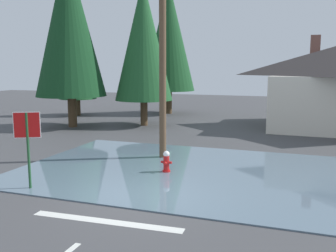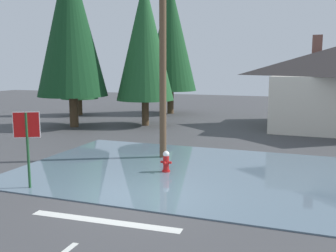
{
  "view_description": "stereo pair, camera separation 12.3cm",
  "coord_description": "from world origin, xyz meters",
  "px_view_note": "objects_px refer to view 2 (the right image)",
  "views": [
    {
      "loc": [
        4.35,
        -9.76,
        3.74
      ],
      "look_at": [
        -0.41,
        3.76,
        1.5
      ],
      "focal_mm": 40.71,
      "sensor_mm": 36.0,
      "label": 1
    },
    {
      "loc": [
        4.47,
        -9.72,
        3.74
      ],
      "look_at": [
        -0.41,
        3.76,
        1.5
      ],
      "focal_mm": 40.71,
      "sensor_mm": 36.0,
      "label": 2
    }
  ],
  "objects_px": {
    "utility_pole": "(163,48)",
    "pine_tree_mid_left": "(78,61)",
    "pine_tree_far_center": "(171,37)",
    "fire_hydrant": "(166,162)",
    "pine_tree_short_left": "(70,23)",
    "stop_sign_near": "(27,134)",
    "pine_tree_tall_left": "(145,40)"
  },
  "relations": [
    {
      "from": "utility_pole",
      "to": "pine_tree_short_left",
      "type": "bearing_deg",
      "value": 144.35
    },
    {
      "from": "pine_tree_tall_left",
      "to": "pine_tree_far_center",
      "type": "bearing_deg",
      "value": 95.18
    },
    {
      "from": "fire_hydrant",
      "to": "pine_tree_short_left",
      "type": "relative_size",
      "value": 0.07
    },
    {
      "from": "stop_sign_near",
      "to": "pine_tree_mid_left",
      "type": "distance_m",
      "value": 18.41
    },
    {
      "from": "pine_tree_far_center",
      "to": "pine_tree_mid_left",
      "type": "bearing_deg",
      "value": -151.18
    },
    {
      "from": "pine_tree_mid_left",
      "to": "utility_pole",
      "type": "bearing_deg",
      "value": -44.81
    },
    {
      "from": "pine_tree_short_left",
      "to": "pine_tree_far_center",
      "type": "xyz_separation_m",
      "value": [
        3.4,
        8.5,
        -0.27
      ]
    },
    {
      "from": "pine_tree_tall_left",
      "to": "pine_tree_mid_left",
      "type": "relative_size",
      "value": 1.28
    },
    {
      "from": "stop_sign_near",
      "to": "pine_tree_mid_left",
      "type": "height_order",
      "value": "pine_tree_mid_left"
    },
    {
      "from": "pine_tree_far_center",
      "to": "fire_hydrant",
      "type": "bearing_deg",
      "value": -70.99
    },
    {
      "from": "stop_sign_near",
      "to": "pine_tree_short_left",
      "type": "height_order",
      "value": "pine_tree_short_left"
    },
    {
      "from": "stop_sign_near",
      "to": "utility_pole",
      "type": "relative_size",
      "value": 0.28
    },
    {
      "from": "pine_tree_tall_left",
      "to": "utility_pole",
      "type": "bearing_deg",
      "value": -62.1
    },
    {
      "from": "stop_sign_near",
      "to": "pine_tree_far_center",
      "type": "xyz_separation_m",
      "value": [
        -2.32,
        19.54,
        4.33
      ]
    },
    {
      "from": "utility_pole",
      "to": "stop_sign_near",
      "type": "bearing_deg",
      "value": -115.3
    },
    {
      "from": "fire_hydrant",
      "to": "pine_tree_mid_left",
      "type": "xyz_separation_m",
      "value": [
        -11.89,
        12.99,
        3.8
      ]
    },
    {
      "from": "utility_pole",
      "to": "pine_tree_tall_left",
      "type": "distance_m",
      "value": 8.98
    },
    {
      "from": "stop_sign_near",
      "to": "pine_tree_short_left",
      "type": "distance_m",
      "value": 13.25
    },
    {
      "from": "stop_sign_near",
      "to": "pine_tree_far_center",
      "type": "relative_size",
      "value": 0.23
    },
    {
      "from": "fire_hydrant",
      "to": "utility_pole",
      "type": "height_order",
      "value": "utility_pole"
    },
    {
      "from": "utility_pole",
      "to": "pine_tree_mid_left",
      "type": "distance_m",
      "value": 15.51
    },
    {
      "from": "pine_tree_mid_left",
      "to": "pine_tree_tall_left",
      "type": "bearing_deg",
      "value": -23.99
    },
    {
      "from": "pine_tree_short_left",
      "to": "fire_hydrant",
      "type": "bearing_deg",
      "value": -41.14
    },
    {
      "from": "stop_sign_near",
      "to": "pine_tree_far_center",
      "type": "distance_m",
      "value": 20.15
    },
    {
      "from": "fire_hydrant",
      "to": "utility_pole",
      "type": "relative_size",
      "value": 0.09
    },
    {
      "from": "pine_tree_mid_left",
      "to": "pine_tree_far_center",
      "type": "relative_size",
      "value": 0.69
    },
    {
      "from": "utility_pole",
      "to": "pine_tree_tall_left",
      "type": "height_order",
      "value": "pine_tree_tall_left"
    },
    {
      "from": "fire_hydrant",
      "to": "pine_tree_short_left",
      "type": "bearing_deg",
      "value": 138.86
    },
    {
      "from": "utility_pole",
      "to": "pine_tree_mid_left",
      "type": "bearing_deg",
      "value": 135.19
    },
    {
      "from": "stop_sign_near",
      "to": "utility_pole",
      "type": "bearing_deg",
      "value": 64.7
    },
    {
      "from": "pine_tree_far_center",
      "to": "utility_pole",
      "type": "bearing_deg",
      "value": -71.64
    },
    {
      "from": "pine_tree_short_left",
      "to": "pine_tree_far_center",
      "type": "bearing_deg",
      "value": 68.2
    }
  ]
}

